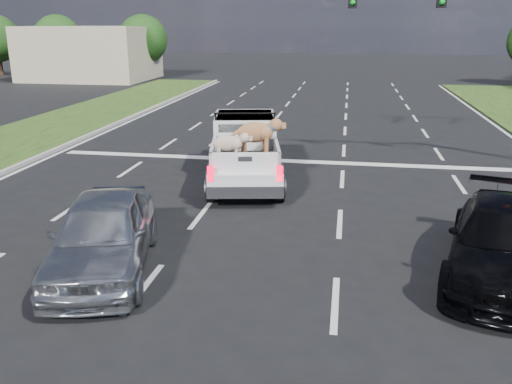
% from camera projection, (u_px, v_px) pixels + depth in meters
% --- Properties ---
extents(ground, '(160.00, 160.00, 0.00)m').
position_uv_depth(ground, '(237.00, 296.00, 9.69)').
color(ground, black).
rests_on(ground, ground).
extents(road_markings, '(17.75, 60.00, 0.01)m').
position_uv_depth(road_markings, '(281.00, 189.00, 15.87)').
color(road_markings, silver).
rests_on(road_markings, ground).
extents(building_left, '(10.00, 8.00, 4.40)m').
position_uv_depth(building_left, '(91.00, 53.00, 46.08)').
color(building_left, '#B7A68B').
rests_on(building_left, ground).
extents(tree_far_b, '(4.20, 4.20, 5.40)m').
position_uv_depth(tree_far_b, '(58.00, 39.00, 48.27)').
color(tree_far_b, '#332114').
rests_on(tree_far_b, ground).
extents(tree_far_c, '(4.20, 4.20, 5.40)m').
position_uv_depth(tree_far_c, '(143.00, 39.00, 47.00)').
color(tree_far_c, '#332114').
rests_on(tree_far_c, ground).
extents(pickup_truck, '(2.98, 5.84, 2.09)m').
position_uv_depth(pickup_truck, '(245.00, 148.00, 16.59)').
color(pickup_truck, black).
rests_on(pickup_truck, ground).
extents(silver_sedan, '(2.84, 4.75, 1.51)m').
position_uv_depth(silver_sedan, '(103.00, 234.00, 10.51)').
color(silver_sedan, '#B3B7BB').
rests_on(silver_sedan, ground).
extents(black_coupe, '(3.13, 5.15, 1.40)m').
position_uv_depth(black_coupe, '(504.00, 242.00, 10.27)').
color(black_coupe, black).
rests_on(black_coupe, ground).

